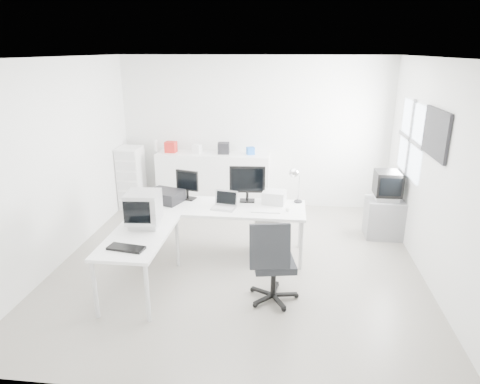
# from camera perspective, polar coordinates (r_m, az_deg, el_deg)

# --- Properties ---
(floor) EXTENTS (5.00, 5.00, 0.01)m
(floor) POSITION_cam_1_polar(r_m,az_deg,el_deg) (6.18, -0.22, -9.42)
(floor) COLOR #BAB4A7
(floor) RESTS_ON ground
(ceiling) EXTENTS (5.00, 5.00, 0.01)m
(ceiling) POSITION_cam_1_polar(r_m,az_deg,el_deg) (5.46, -0.25, 17.51)
(ceiling) COLOR white
(ceiling) RESTS_ON back_wall
(back_wall) EXTENTS (5.00, 0.02, 2.80)m
(back_wall) POSITION_cam_1_polar(r_m,az_deg,el_deg) (8.09, 1.90, 7.86)
(back_wall) COLOR white
(back_wall) RESTS_ON floor
(left_wall) EXTENTS (0.02, 5.00, 2.80)m
(left_wall) POSITION_cam_1_polar(r_m,az_deg,el_deg) (6.45, -22.92, 3.63)
(left_wall) COLOR white
(left_wall) RESTS_ON floor
(right_wall) EXTENTS (0.02, 5.00, 2.80)m
(right_wall) POSITION_cam_1_polar(r_m,az_deg,el_deg) (5.92, 24.58, 2.17)
(right_wall) COLOR white
(right_wall) RESTS_ON floor
(window) EXTENTS (0.02, 1.20, 1.10)m
(window) POSITION_cam_1_polar(r_m,az_deg,el_deg) (6.99, 21.80, 6.52)
(window) COLOR white
(window) RESTS_ON right_wall
(wall_picture) EXTENTS (0.04, 0.90, 0.60)m
(wall_picture) POSITION_cam_1_polar(r_m,az_deg,el_deg) (5.90, 24.67, 7.12)
(wall_picture) COLOR black
(wall_picture) RESTS_ON right_wall
(main_desk) EXTENTS (2.40, 0.80, 0.75)m
(main_desk) POSITION_cam_1_polar(r_m,az_deg,el_deg) (6.30, -2.46, -5.10)
(main_desk) COLOR white
(main_desk) RESTS_ON floor
(side_desk) EXTENTS (0.70, 1.40, 0.75)m
(side_desk) POSITION_cam_1_polar(r_m,az_deg,el_deg) (5.54, -13.12, -9.10)
(side_desk) COLOR white
(side_desk) RESTS_ON floor
(drawer_pedestal) EXTENTS (0.40, 0.50, 0.60)m
(drawer_pedestal) POSITION_cam_1_polar(r_m,az_deg,el_deg) (6.31, 3.94, -5.83)
(drawer_pedestal) COLOR white
(drawer_pedestal) RESTS_ON floor
(inkjet_printer) EXTENTS (0.58, 0.51, 0.17)m
(inkjet_printer) POSITION_cam_1_polar(r_m,az_deg,el_deg) (6.40, -9.92, -0.53)
(inkjet_printer) COLOR black
(inkjet_printer) RESTS_ON main_desk
(lcd_monitor_small) EXTENTS (0.40, 0.30, 0.45)m
(lcd_monitor_small) POSITION_cam_1_polar(r_m,az_deg,el_deg) (6.42, -7.04, 0.96)
(lcd_monitor_small) COLOR black
(lcd_monitor_small) RESTS_ON main_desk
(lcd_monitor_large) EXTENTS (0.53, 0.24, 0.54)m
(lcd_monitor_large) POSITION_cam_1_polar(r_m,az_deg,el_deg) (6.26, 0.98, 1.10)
(lcd_monitor_large) COLOR black
(lcd_monitor_large) RESTS_ON main_desk
(laptop) EXTENTS (0.39, 0.40, 0.22)m
(laptop) POSITION_cam_1_polar(r_m,az_deg,el_deg) (6.02, -2.21, -1.25)
(laptop) COLOR #B7B7BA
(laptop) RESTS_ON main_desk
(white_keyboard) EXTENTS (0.41, 0.14, 0.02)m
(white_keyboard) POSITION_cam_1_polar(r_m,az_deg,el_deg) (5.95, 3.46, -2.57)
(white_keyboard) COLOR white
(white_keyboard) RESTS_ON main_desk
(white_mouse) EXTENTS (0.06, 0.06, 0.06)m
(white_mouse) POSITION_cam_1_polar(r_m,az_deg,el_deg) (5.98, 6.36, -2.32)
(white_mouse) COLOR white
(white_mouse) RESTS_ON main_desk
(laser_printer) EXTENTS (0.36, 0.32, 0.18)m
(laser_printer) POSITION_cam_1_polar(r_m,az_deg,el_deg) (6.26, 4.59, -0.68)
(laser_printer) COLOR silver
(laser_printer) RESTS_ON main_desk
(desk_lamp) EXTENTS (0.18, 0.18, 0.52)m
(desk_lamp) POSITION_cam_1_polar(r_m,az_deg,el_deg) (6.29, 7.84, 0.90)
(desk_lamp) COLOR silver
(desk_lamp) RESTS_ON main_desk
(crt_monitor) EXTENTS (0.43, 0.43, 0.46)m
(crt_monitor) POSITION_cam_1_polar(r_m,az_deg,el_deg) (5.51, -12.73, -2.32)
(crt_monitor) COLOR #B7B7BA
(crt_monitor) RESTS_ON side_desk
(black_keyboard) EXTENTS (0.44, 0.23, 0.03)m
(black_keyboard) POSITION_cam_1_polar(r_m,az_deg,el_deg) (5.03, -14.94, -7.23)
(black_keyboard) COLOR black
(black_keyboard) RESTS_ON side_desk
(office_chair) EXTENTS (0.73, 0.73, 1.08)m
(office_chair) POSITION_cam_1_polar(r_m,az_deg,el_deg) (5.13, 4.54, -8.90)
(office_chair) COLOR #26282C
(office_chair) RESTS_ON floor
(tv_cabinet) EXTENTS (0.58, 0.47, 0.63)m
(tv_cabinet) POSITION_cam_1_polar(r_m,az_deg,el_deg) (7.26, 18.65, -3.30)
(tv_cabinet) COLOR gray
(tv_cabinet) RESTS_ON floor
(crt_tv) EXTENTS (0.50, 0.48, 0.45)m
(crt_tv) POSITION_cam_1_polar(r_m,az_deg,el_deg) (7.09, 19.09, 0.76)
(crt_tv) COLOR black
(crt_tv) RESTS_ON tv_cabinet
(sideboard) EXTENTS (2.10, 0.53, 1.05)m
(sideboard) POSITION_cam_1_polar(r_m,az_deg,el_deg) (8.14, -3.54, 1.57)
(sideboard) COLOR white
(sideboard) RESTS_ON floor
(clutter_box_a) EXTENTS (0.21, 0.19, 0.20)m
(clutter_box_a) POSITION_cam_1_polar(r_m,az_deg,el_deg) (8.16, -9.20, 5.95)
(clutter_box_a) COLOR red
(clutter_box_a) RESTS_ON sideboard
(clutter_box_b) EXTENTS (0.19, 0.18, 0.15)m
(clutter_box_b) POSITION_cam_1_polar(r_m,az_deg,el_deg) (8.04, -5.74, 5.75)
(clutter_box_b) COLOR white
(clutter_box_b) RESTS_ON sideboard
(clutter_box_c) EXTENTS (0.22, 0.20, 0.21)m
(clutter_box_c) POSITION_cam_1_polar(r_m,az_deg,el_deg) (7.95, -2.20, 5.86)
(clutter_box_c) COLOR black
(clutter_box_c) RESTS_ON sideboard
(clutter_box_d) EXTENTS (0.17, 0.16, 0.14)m
(clutter_box_d) POSITION_cam_1_polar(r_m,az_deg,el_deg) (7.90, 1.41, 5.53)
(clutter_box_d) COLOR blue
(clutter_box_d) RESTS_ON sideboard
(clutter_bottle) EXTENTS (0.07, 0.07, 0.22)m
(clutter_bottle) POSITION_cam_1_polar(r_m,az_deg,el_deg) (8.28, -11.14, 6.09)
(clutter_bottle) COLOR white
(clutter_bottle) RESTS_ON sideboard
(filing_cabinet) EXTENTS (0.41, 0.49, 1.17)m
(filing_cabinet) POSITION_cam_1_polar(r_m,az_deg,el_deg) (8.34, -14.26, 1.86)
(filing_cabinet) COLOR white
(filing_cabinet) RESTS_ON floor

